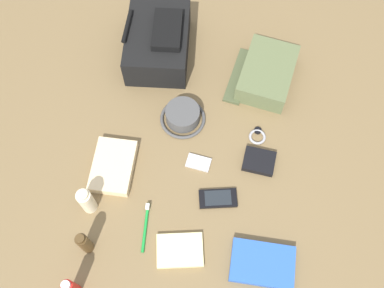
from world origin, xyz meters
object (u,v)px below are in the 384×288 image
object	(u,v)px
paperback_novel	(262,264)
folded_towel	(113,166)
cell_phone	(218,198)
wristwatch	(257,136)
toothbrush	(146,224)
media_player	(199,163)
bucket_hat	(183,116)
wallet	(259,161)
notepad	(180,250)
cologne_bottle	(84,243)
sunscreen_spray	(71,288)
backpack	(158,42)
lotion_bottle	(87,201)
toiletry_pouch	(266,74)

from	to	relation	value
paperback_novel	folded_towel	bearing A→B (deg)	63.89
cell_phone	folded_towel	size ratio (longest dim) A/B	0.69
wristwatch	toothbrush	xyz separation A→B (m)	(-0.38, 0.35, 0.00)
media_player	wristwatch	size ratio (longest dim) A/B	1.28
bucket_hat	wallet	world-z (taller)	bucket_hat
cell_phone	notepad	world-z (taller)	notepad
notepad	wallet	bearing A→B (deg)	-44.02
cologne_bottle	media_player	world-z (taller)	cologne_bottle
sunscreen_spray	cologne_bottle	bearing A→B (deg)	-3.52
sunscreen_spray	notepad	bearing A→B (deg)	-61.62
toothbrush	wallet	world-z (taller)	wallet
backpack	paperback_novel	world-z (taller)	backpack
backpack	wristwatch	xyz separation A→B (m)	(-0.32, -0.41, -0.07)
lotion_bottle	toiletry_pouch	bearing A→B (deg)	-43.22
backpack	wristwatch	size ratio (longest dim) A/B	4.85
wristwatch	folded_towel	xyz separation A→B (m)	(-0.19, 0.49, 0.01)
toiletry_pouch	lotion_bottle	distance (m)	0.81
cologne_bottle	wristwatch	world-z (taller)	cologne_bottle
lotion_bottle	wristwatch	world-z (taller)	lotion_bottle
folded_towel	bucket_hat	bearing A→B (deg)	-43.46
backpack	toothbrush	distance (m)	0.70
backpack	folded_towel	xyz separation A→B (m)	(-0.51, 0.08, -0.05)
cologne_bottle	folded_towel	size ratio (longest dim) A/B	0.66
wristwatch	paperback_novel	bearing A→B (deg)	-174.04
toothbrush	notepad	size ratio (longest dim) A/B	1.11
cologne_bottle	paperback_novel	distance (m)	0.57
notepad	folded_towel	size ratio (longest dim) A/B	0.75
paperback_novel	wallet	distance (m)	0.36
toothbrush	notepad	distance (m)	0.14
notepad	toothbrush	bearing A→B (deg)	50.44
cologne_bottle	wristwatch	size ratio (longest dim) A/B	1.85
backpack	wallet	bearing A→B (deg)	-134.70
lotion_bottle	notepad	world-z (taller)	lotion_bottle
cologne_bottle	toothbrush	size ratio (longest dim) A/B	0.79
sunscreen_spray	media_player	xyz separation A→B (m)	(0.48, -0.33, -0.06)
backpack	paperback_novel	size ratio (longest dim) A/B	1.68
backpack	folded_towel	world-z (taller)	backpack
lotion_bottle	bucket_hat	bearing A→B (deg)	-35.17
cologne_bottle	paperback_novel	world-z (taller)	cologne_bottle
bucket_hat	media_player	distance (m)	0.19
backpack	folded_towel	distance (m)	0.52
lotion_bottle	media_player	xyz separation A→B (m)	(0.21, -0.34, -0.06)
cell_phone	wristwatch	xyz separation A→B (m)	(0.26, -0.12, -0.00)
backpack	cologne_bottle	bearing A→B (deg)	172.53
wallet	bucket_hat	bearing A→B (deg)	71.19
bucket_hat	media_player	bearing A→B (deg)	-154.42
paperback_novel	folded_towel	xyz separation A→B (m)	(0.27, 0.54, 0.01)
backpack	cologne_bottle	world-z (taller)	backpack
cell_phone	paperback_novel	bearing A→B (deg)	-140.68
wristwatch	toothbrush	size ratio (longest dim) A/B	0.43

